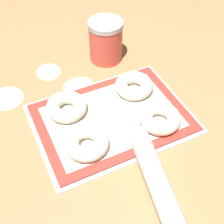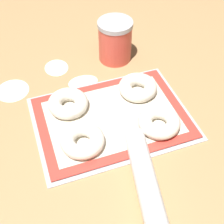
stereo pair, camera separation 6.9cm
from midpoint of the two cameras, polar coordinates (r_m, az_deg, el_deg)
name	(u,v)px [view 2 (the right image)]	position (r m, az deg, el deg)	size (l,w,h in m)	color
ground_plane	(108,117)	(0.97, 1.40, -1.05)	(2.80, 2.80, 0.00)	#A87F51
baking_tray	(112,118)	(0.96, 2.06, -1.23)	(0.47, 0.35, 0.01)	#B2B5BA
baking_mat	(112,117)	(0.96, 2.07, -1.02)	(0.45, 0.32, 0.00)	red
bagel_front_left	(82,140)	(0.87, -3.18, -5.30)	(0.13, 0.13, 0.04)	silver
bagel_front_right	(159,122)	(0.93, 10.73, -1.89)	(0.13, 0.13, 0.04)	silver
bagel_back_left	(68,103)	(0.97, -6.03, 1.51)	(0.13, 0.13, 0.04)	silver
bagel_back_right	(138,87)	(1.02, 6.68, 4.42)	(0.13, 0.13, 0.04)	silver
flour_canister	(115,41)	(1.15, 2.34, 12.86)	(0.12, 0.12, 0.15)	#DB4C3D
rolling_pin	(148,190)	(0.80, 9.17, -13.95)	(0.12, 0.45, 0.06)	silver
flour_patch_near	(56,67)	(1.16, -8.44, 8.02)	(0.08, 0.10, 0.00)	white
flour_patch_far	(83,82)	(1.09, -3.50, 5.47)	(0.10, 0.07, 0.00)	white
flour_patch_side	(12,90)	(1.09, -16.03, 3.77)	(0.11, 0.11, 0.00)	white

